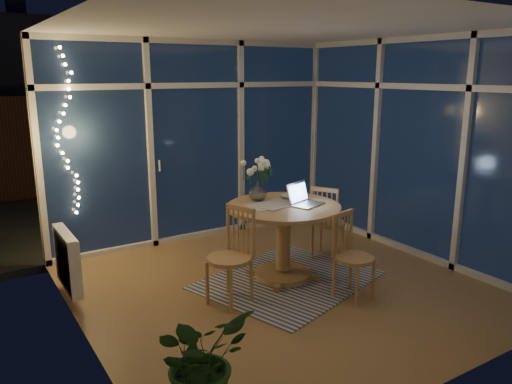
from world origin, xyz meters
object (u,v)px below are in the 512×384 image
(chair_right, at_px, (328,221))
(potted_plant, at_px, (202,375))
(flower_vase, at_px, (258,191))
(chair_left, at_px, (229,257))
(chair_front, at_px, (355,256))
(dining_table, at_px, (283,242))
(laptop, at_px, (307,194))

(chair_right, relative_size, potted_plant, 1.21)
(chair_right, relative_size, flower_vase, 4.38)
(flower_vase, bearing_deg, chair_right, -6.35)
(chair_left, bearing_deg, chair_front, 44.39)
(dining_table, bearing_deg, chair_right, 14.59)
(laptop, bearing_deg, chair_left, 166.59)
(chair_left, height_order, chair_front, chair_left)
(flower_vase, height_order, potted_plant, flower_vase)
(chair_front, height_order, flower_vase, flower_vase)
(chair_left, distance_m, chair_front, 1.23)
(laptop, relative_size, flower_vase, 1.63)
(laptop, height_order, potted_plant, laptop)
(potted_plant, bearing_deg, dining_table, 43.08)
(laptop, bearing_deg, chair_right, 10.35)
(flower_vase, bearing_deg, dining_table, -67.43)
(dining_table, bearing_deg, chair_left, -163.69)
(chair_right, bearing_deg, chair_left, 75.34)
(chair_front, bearing_deg, laptop, 86.45)
(chair_left, height_order, potted_plant, chair_left)
(chair_left, height_order, laptop, laptop)
(laptop, distance_m, flower_vase, 0.56)
(chair_right, distance_m, chair_front, 1.11)
(chair_left, height_order, flower_vase, flower_vase)
(dining_table, height_order, laptop, laptop)
(chair_front, bearing_deg, dining_table, 99.56)
(chair_right, height_order, laptop, laptop)
(chair_left, distance_m, chair_right, 1.67)
(chair_left, distance_m, potted_plant, 1.76)
(laptop, bearing_deg, potted_plant, -161.61)
(dining_table, relative_size, chair_left, 1.25)
(chair_right, xyz_separation_m, flower_vase, (-0.94, 0.10, 0.47))
(chair_right, xyz_separation_m, chair_front, (-0.50, -0.99, -0.02))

